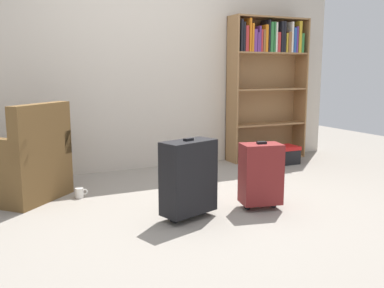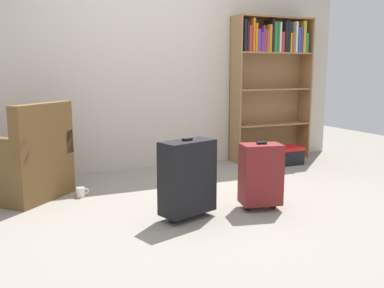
{
  "view_description": "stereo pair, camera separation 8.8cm",
  "coord_description": "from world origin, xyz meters",
  "px_view_note": "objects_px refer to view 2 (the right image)",
  "views": [
    {
      "loc": [
        -1.61,
        -3.29,
        1.19
      ],
      "look_at": [
        -0.03,
        0.08,
        0.55
      ],
      "focal_mm": 40.08,
      "sensor_mm": 36.0,
      "label": 1
    },
    {
      "loc": [
        -1.53,
        -3.33,
        1.19
      ],
      "look_at": [
        -0.03,
        0.08,
        0.55
      ],
      "focal_mm": 40.08,
      "sensor_mm": 36.0,
      "label": 2
    }
  ],
  "objects_px": {
    "suitcase_dark_red": "(261,174)",
    "storage_box": "(287,155)",
    "suitcase_black": "(187,177)",
    "armchair": "(24,165)",
    "bookshelf": "(271,70)",
    "mug": "(81,192)"
  },
  "relations": [
    {
      "from": "suitcase_dark_red",
      "to": "storage_box",
      "type": "bearing_deg",
      "value": 47.13
    },
    {
      "from": "suitcase_black",
      "to": "suitcase_dark_red",
      "type": "relative_size",
      "value": 1.12
    },
    {
      "from": "armchair",
      "to": "suitcase_dark_red",
      "type": "height_order",
      "value": "armchair"
    },
    {
      "from": "armchair",
      "to": "bookshelf",
      "type": "bearing_deg",
      "value": 10.83
    },
    {
      "from": "bookshelf",
      "to": "suitcase_black",
      "type": "relative_size",
      "value": 2.83
    },
    {
      "from": "mug",
      "to": "suitcase_black",
      "type": "relative_size",
      "value": 0.18
    },
    {
      "from": "armchair",
      "to": "suitcase_dark_red",
      "type": "relative_size",
      "value": 1.67
    },
    {
      "from": "mug",
      "to": "suitcase_dark_red",
      "type": "height_order",
      "value": "suitcase_dark_red"
    },
    {
      "from": "mug",
      "to": "storage_box",
      "type": "bearing_deg",
      "value": 8.83
    },
    {
      "from": "storage_box",
      "to": "suitcase_black",
      "type": "relative_size",
      "value": 0.55
    },
    {
      "from": "bookshelf",
      "to": "suitcase_dark_red",
      "type": "xyz_separation_m",
      "value": [
        -1.28,
        -1.79,
        -0.88
      ]
    },
    {
      "from": "armchair",
      "to": "suitcase_dark_red",
      "type": "bearing_deg",
      "value": -32.78
    },
    {
      "from": "bookshelf",
      "to": "armchair",
      "type": "relative_size",
      "value": 1.89
    },
    {
      "from": "storage_box",
      "to": "suitcase_dark_red",
      "type": "height_order",
      "value": "suitcase_dark_red"
    },
    {
      "from": "bookshelf",
      "to": "armchair",
      "type": "bearing_deg",
      "value": -169.17
    },
    {
      "from": "mug",
      "to": "bookshelf",
      "type": "bearing_deg",
      "value": 16.84
    },
    {
      "from": "storage_box",
      "to": "mug",
      "type": "bearing_deg",
      "value": -171.17
    },
    {
      "from": "suitcase_black",
      "to": "storage_box",
      "type": "bearing_deg",
      "value": 34.78
    },
    {
      "from": "armchair",
      "to": "storage_box",
      "type": "distance_m",
      "value": 3.17
    },
    {
      "from": "suitcase_black",
      "to": "bookshelf",
      "type": "bearing_deg",
      "value": 42.05
    },
    {
      "from": "storage_box",
      "to": "suitcase_black",
      "type": "height_order",
      "value": "suitcase_black"
    },
    {
      "from": "suitcase_black",
      "to": "armchair",
      "type": "bearing_deg",
      "value": 135.49
    }
  ]
}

